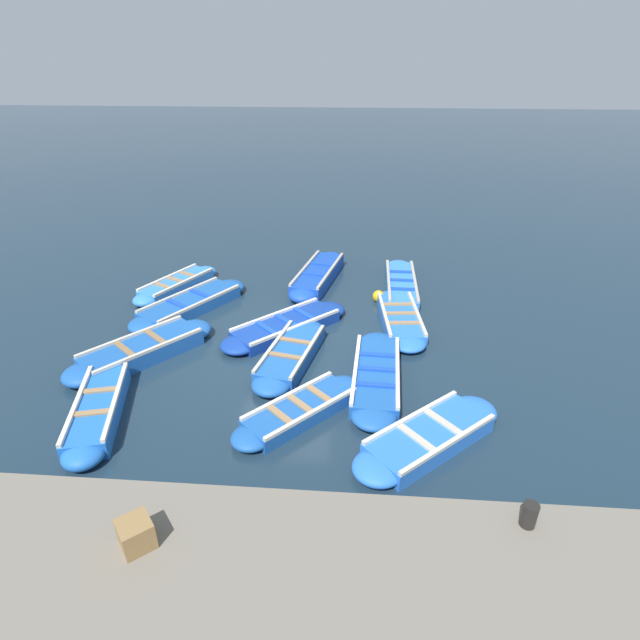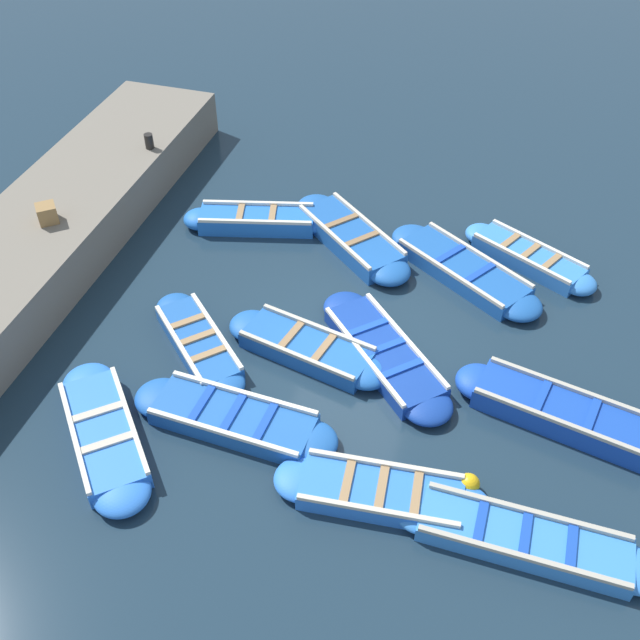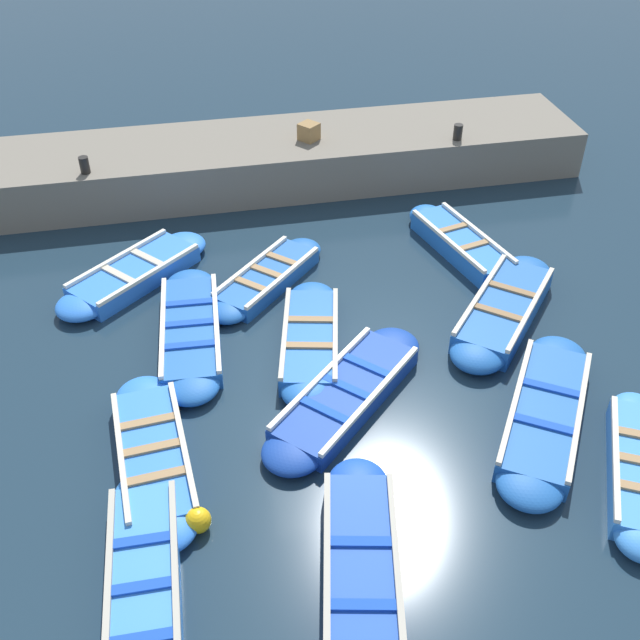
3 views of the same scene
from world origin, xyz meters
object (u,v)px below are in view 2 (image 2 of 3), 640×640
object	(u,v)px
boat_end_of_row	(307,348)
boat_drifting	(524,539)
bollard_north	(149,141)
wooden_crate	(47,213)
boat_mid_row	(257,220)
boat_far_corner	(463,270)
boat_inner_gap	(381,493)
boat_bow_out	(528,258)
boat_outer_right	(199,343)
boat_outer_left	(104,434)
boat_alongside	(564,414)
boat_broadside	(351,237)
boat_tucked	(384,353)
buoy_orange_near	(469,484)
boat_stern_in	(234,419)

from	to	relation	value
boat_end_of_row	boat_drifting	world-z (taller)	boat_end_of_row
bollard_north	wooden_crate	distance (m)	3.32
boat_mid_row	boat_far_corner	size ratio (longest dim) A/B	0.91
boat_mid_row	boat_inner_gap	bearing A→B (deg)	125.07
boat_drifting	wooden_crate	bearing A→B (deg)	-21.38
boat_inner_gap	wooden_crate	xyz separation A→B (m)	(7.90, -3.77, 1.11)
boat_bow_out	boat_outer_right	size ratio (longest dim) A/B	1.12
bollard_north	boat_outer_left	bearing A→B (deg)	109.69
boat_alongside	boat_far_corner	bearing A→B (deg)	-56.78
boat_mid_row	boat_broadside	xyz separation A→B (m)	(-2.19, 0.02, 0.00)
boat_drifting	boat_tucked	bearing A→B (deg)	-47.86
boat_bow_out	buoy_orange_near	xyz separation A→B (m)	(0.35, 6.06, 0.01)
boat_tucked	boat_mid_row	bearing A→B (deg)	-41.15
boat_tucked	buoy_orange_near	xyz separation A→B (m)	(-1.92, 2.42, 0.02)
boat_mid_row	boat_end_of_row	size ratio (longest dim) A/B	0.99
boat_alongside	boat_tucked	bearing A→B (deg)	-9.98
boat_alongside	boat_drifting	world-z (taller)	boat_alongside
boat_outer_left	boat_drifting	xyz separation A→B (m)	(-6.83, -0.04, -0.02)
boat_drifting	bollard_north	xyz separation A→B (m)	(9.43, -7.20, 1.09)
boat_stern_in	wooden_crate	xyz separation A→B (m)	(5.18, -3.07, 1.10)
boat_broadside	bollard_north	world-z (taller)	bollard_north
boat_mid_row	wooden_crate	xyz separation A→B (m)	(3.56, 2.41, 1.06)
boat_tucked	boat_bow_out	bearing A→B (deg)	-122.03
boat_alongside	boat_tucked	world-z (taller)	boat_alongside
boat_outer_left	boat_stern_in	bearing A→B (deg)	-154.46
boat_inner_gap	wooden_crate	bearing A→B (deg)	-25.54
boat_outer_left	bollard_north	distance (m)	7.77
boat_broadside	boat_bow_out	size ratio (longest dim) A/B	1.10
boat_mid_row	bollard_north	size ratio (longest dim) A/B	9.68
boat_stern_in	bollard_north	distance (m)	7.85
boat_broadside	boat_far_corner	bearing A→B (deg)	171.46
boat_inner_gap	boat_broadside	bearing A→B (deg)	-70.76
boat_bow_out	boat_drifting	xyz separation A→B (m)	(-0.56, 6.77, -0.02)
boat_drifting	boat_broadside	bearing A→B (deg)	-55.63
boat_broadside	boat_far_corner	size ratio (longest dim) A/B	0.91
boat_stern_in	boat_alongside	xyz separation A→B (m)	(-5.31, -1.69, 0.05)
boat_bow_out	buoy_orange_near	size ratio (longest dim) A/B	8.93
boat_outer_left	bollard_north	size ratio (longest dim) A/B	9.10
buoy_orange_near	boat_drifting	bearing A→B (deg)	142.16
boat_outer_left	boat_drifting	distance (m)	6.83
boat_stern_in	boat_end_of_row	size ratio (longest dim) A/B	1.09
boat_stern_in	boat_broadside	bearing A→B (deg)	-95.92
boat_outer_right	boat_broadside	bearing A→B (deg)	-115.40
boat_bow_out	boat_outer_left	xyz separation A→B (m)	(6.27, 6.82, -0.00)
boat_outer_right	boat_inner_gap	bearing A→B (deg)	151.14
bollard_north	wooden_crate	world-z (taller)	wooden_crate
boat_end_of_row	boat_drifting	size ratio (longest dim) A/B	0.88
boat_inner_gap	boat_alongside	size ratio (longest dim) A/B	0.88
boat_outer_left	buoy_orange_near	xyz separation A→B (m)	(-5.92, -0.76, 0.01)
wooden_crate	boat_drifting	bearing A→B (deg)	158.62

